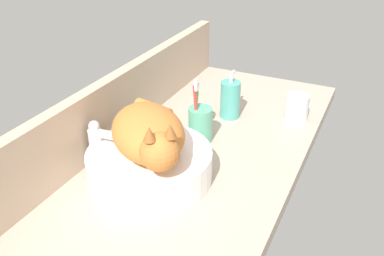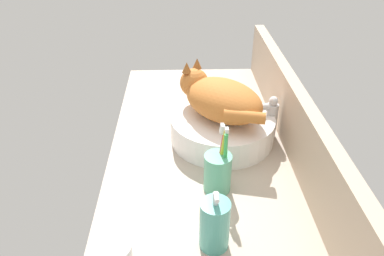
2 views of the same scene
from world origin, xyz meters
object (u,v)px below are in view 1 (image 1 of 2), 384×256
Objects in this scene: soap_dispenser at (230,99)px; water_glass at (297,109)px; toothbrush_cup at (200,123)px; cat at (149,134)px; faucet at (100,143)px; sink_basin at (150,165)px.

soap_dispenser reaches higher than water_glass.
toothbrush_cup is 2.20× the size of water_glass.
faucet is (-0.23, 14.82, -6.42)cm from cat.
sink_basin is at bearing 151.59° from water_glass.
water_glass is at bearing -70.59° from soap_dispenser.
toothbrush_cup reaches higher than faucet.
soap_dispenser is 1.79× the size of water_glass.
faucet is (-1.18, 13.83, 3.32)cm from sink_basin.
sink_basin is 14.28cm from faucet.
cat reaches higher than toothbrush_cup.
water_glass is at bearing -39.09° from faucet.
water_glass is (47.42, -25.65, -0.14)cm from sink_basin.
toothbrush_cup is (23.50, -2.45, -8.10)cm from cat.
water_glass is at bearing -41.78° from toothbrush_cup.
soap_dispenser is 18.08cm from toothbrush_cup.
soap_dispenser is 0.81× the size of toothbrush_cup.
cat is 1.97× the size of soap_dispenser.
soap_dispenser is (41.41, -4.91, -7.67)cm from cat.
toothbrush_cup reaches higher than sink_basin.
faucet reaches higher than sink_basin.
cat is at bearing 152.99° from water_glass.
cat is (-0.95, -0.99, 9.74)cm from sink_basin.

